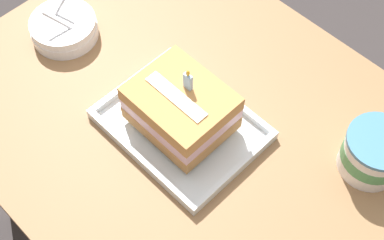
{
  "coord_description": "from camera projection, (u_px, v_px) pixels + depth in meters",
  "views": [
    {
      "loc": [
        0.4,
        -0.43,
        1.67
      ],
      "look_at": [
        -0.02,
        -0.01,
        0.76
      ],
      "focal_mm": 50.97,
      "sensor_mm": 36.0,
      "label": 1
    }
  ],
  "objects": [
    {
      "name": "dining_table",
      "position": [
        202.0,
        154.0,
        1.2
      ],
      "size": [
        1.1,
        0.78,
        0.73
      ],
      "color": "olive",
      "rests_on": "ground_plane"
    },
    {
      "name": "foil_tray",
      "position": [
        181.0,
        126.0,
        1.1
      ],
      "size": [
        0.31,
        0.24,
        0.02
      ],
      "color": "silver",
      "rests_on": "dining_table"
    },
    {
      "name": "birthday_cake",
      "position": [
        181.0,
        108.0,
        1.05
      ],
      "size": [
        0.19,
        0.15,
        0.15
      ],
      "color": "#C2874B",
      "rests_on": "foil_tray"
    },
    {
      "name": "bowl_stack",
      "position": [
        64.0,
        28.0,
        1.22
      ],
      "size": [
        0.15,
        0.15,
        0.1
      ],
      "color": "white",
      "rests_on": "dining_table"
    },
    {
      "name": "ice_cream_tub",
      "position": [
        374.0,
        153.0,
        1.02
      ],
      "size": [
        0.12,
        0.12,
        0.1
      ],
      "color": "white",
      "rests_on": "dining_table"
    }
  ]
}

